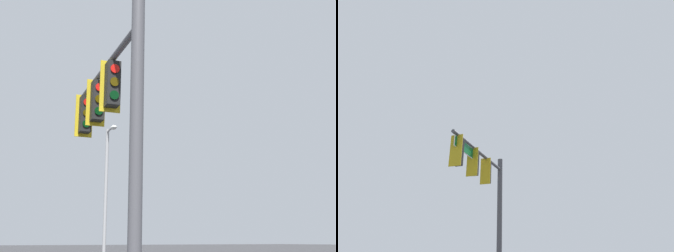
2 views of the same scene
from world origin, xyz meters
TOP-DOWN VIEW (x-y plane):
  - signal_pole_near at (-3.42, -6.57)m, footprint 5.55×1.04m

SIDE VIEW (x-z plane):
  - signal_pole_near at x=-3.42m, z-range 1.27..8.03m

